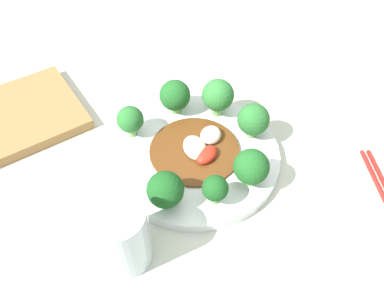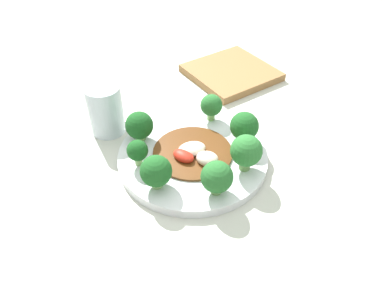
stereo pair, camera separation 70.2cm
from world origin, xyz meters
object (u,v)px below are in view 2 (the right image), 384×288
Objects in this scene: broccoli_north at (244,127)px; stirfry_center at (193,152)px; broccoli_southeast at (156,171)px; broccoli_northeast at (246,151)px; broccoli_south at (137,151)px; broccoli_northwest at (211,106)px; plate at (192,155)px; broccoli_southwest at (139,126)px; broccoli_east at (217,177)px; drinking_glass at (106,110)px; cutting_board at (231,73)px.

broccoli_north is 0.43× the size of stirfry_center.
broccoli_north is at bearing 110.21° from broccoli_southeast.
broccoli_northeast reaches higher than broccoli_north.
broccoli_northeast is at bearing 69.76° from broccoli_south.
broccoli_northwest is at bearing -176.29° from broccoli_northeast.
broccoli_northwest reaches higher than plate.
broccoli_south is (-0.07, -0.19, -0.01)m from broccoli_northeast.
broccoli_southwest is at bearing 166.51° from broccoli_south.
broccoli_east is at bearing 46.70° from broccoli_south.
broccoli_northwest is 0.56× the size of drinking_glass.
broccoli_south is (0.10, -0.18, -0.00)m from broccoli_northwest.
broccoli_northeast is 1.13× the size of broccoli_east.
broccoli_south is at bearing -46.36° from cutting_board.
stirfry_center is at bearing -84.63° from broccoli_north.
broccoli_east is at bearing -59.87° from broccoli_northeast.
broccoli_south is at bearing -92.92° from stirfry_center.
broccoli_northeast is 0.47× the size of stirfry_center.
plate is 1.16× the size of cutting_board.
stirfry_center is at bearing 0.49° from plate.
broccoli_south reaches higher than stirfry_center.
cutting_board is at bearing 155.30° from broccoli_east.
cutting_board is at bearing 112.54° from drinking_glass.
cutting_board is (-0.40, 0.18, -0.04)m from broccoli_east.
cutting_board is at bearing 141.68° from broccoli_southeast.
broccoli_southeast reaches higher than broccoli_southwest.
broccoli_southeast reaches higher than broccoli_south.
broccoli_south is at bearing -88.74° from broccoli_north.
broccoli_south is at bearing -162.66° from broccoli_southeast.
drinking_glass is (-0.07, -0.06, 0.00)m from broccoli_southwest.
broccoli_southwest is at bearing 38.63° from drinking_glass.
stirfry_center is at bearing 44.80° from drinking_glass.
broccoli_north reaches higher than broccoli_southwest.
broccoli_southwest is 0.09m from drinking_glass.
broccoli_northwest is at bearing 98.50° from broccoli_southwest.
broccoli_northwest is 0.95× the size of broccoli_southwest.
broccoli_east is at bearing 5.52° from stirfry_center.
broccoli_northeast reaches higher than broccoli_southeast.
broccoli_southeast is 0.96× the size of broccoli_north.
plate is 1.88× the size of stirfry_center.
broccoli_southwest is 0.94× the size of broccoli_north.
broccoli_northeast is at bearing 50.64° from broccoli_southwest.
broccoli_southwest is 0.07m from broccoli_south.
broccoli_northwest is 1.12× the size of broccoli_south.
cutting_board is (-0.29, 0.30, -0.04)m from broccoli_south.
drinking_glass is (-0.15, -0.04, 0.00)m from broccoli_south.
cutting_board is (-0.28, 0.08, -0.05)m from broccoli_north.
broccoli_northeast is 1.16× the size of broccoli_southwest.
drinking_glass is (-0.21, -0.06, 0.00)m from broccoli_southeast.
broccoli_southeast is 0.21m from broccoli_north.
broccoli_southwest is (-0.18, -0.10, -0.00)m from broccoli_east.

